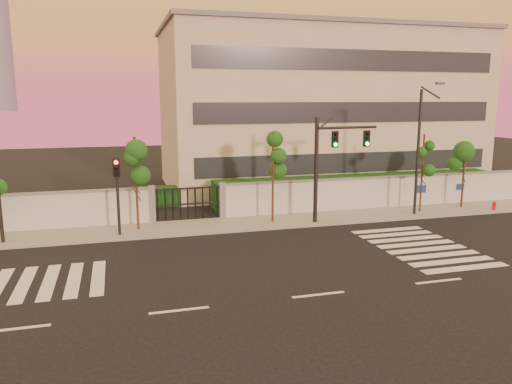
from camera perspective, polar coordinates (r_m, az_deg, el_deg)
ground at (r=18.47m, az=7.15°, el=-11.59°), size 120.00×120.00×0.00m
sidewalk at (r=27.94m, az=-1.20°, el=-3.60°), size 60.00×3.00×0.15m
perimeter_wall at (r=29.15m, az=-1.74°, el=-0.99°), size 60.00×0.36×2.20m
hedge_row at (r=32.06m, az=-1.08°, el=-0.37°), size 41.00×4.25×1.80m
institutional_building at (r=40.87m, az=7.10°, el=9.48°), size 24.40×12.40×12.25m
road_markings at (r=21.32m, az=-0.78°, el=-8.38°), size 57.00×7.62×0.02m
street_tree_c at (r=26.56m, az=-13.57°, el=3.29°), size 1.56×1.24×5.01m
street_tree_d at (r=27.46m, az=1.98°, el=3.98°), size 1.54×1.23×5.12m
street_tree_e at (r=31.62m, az=18.57°, el=3.98°), size 1.33×1.06×4.87m
street_tree_f at (r=33.91m, az=22.75°, el=3.36°), size 1.63×1.29×4.25m
traffic_signal_main at (r=27.79m, az=8.35°, el=3.94°), size 3.76×0.50×5.95m
traffic_signal_secondary at (r=25.80m, az=-15.57°, el=0.58°), size 0.32×0.33×4.13m
streetlight_east at (r=30.62m, az=18.22°, el=5.01°), size 0.47×1.88×7.82m
fire_hydrant at (r=34.24m, az=25.56°, el=-1.54°), size 0.27×0.26×0.68m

